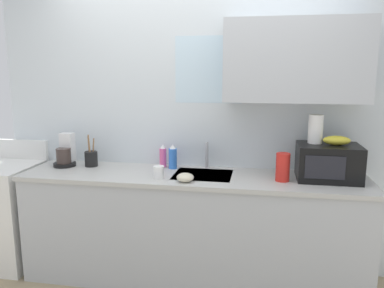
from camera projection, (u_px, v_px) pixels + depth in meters
The scene contains 14 objects.
kitchen_wall_assembly at pixel (216, 114), 3.24m from camera, with size 3.52×0.42×2.50m.
counter_unit at pixel (192, 227), 3.14m from camera, with size 2.75×0.63×0.90m.
sink_faucet at pixel (207, 155), 3.25m from camera, with size 0.03×0.03×0.22m, color #B2B5BA.
stove_range at pixel (4, 213), 3.44m from camera, with size 0.60×0.60×1.08m.
microwave at pixel (328, 162), 2.90m from camera, with size 0.46×0.35×0.27m.
banana_bunch at pixel (337, 140), 2.86m from camera, with size 0.20×0.11×0.07m, color gold.
paper_towel_roll at pixel (316, 129), 2.92m from camera, with size 0.11×0.11×0.22m, color white.
coffee_maker at pixel (66, 154), 3.34m from camera, with size 0.19×0.21×0.28m.
dish_soap_bottle_blue at pixel (173, 157), 3.24m from camera, with size 0.07×0.07×0.21m.
dish_soap_bottle_pink at pixel (163, 156), 3.29m from camera, with size 0.06×0.06×0.20m.
cereal_canister at pixel (283, 167), 2.87m from camera, with size 0.10×0.10×0.21m, color red.
mug_white at pixel (159, 172), 2.95m from camera, with size 0.08×0.08×0.10m, color white.
utensil_crock at pixel (91, 158), 3.32m from camera, with size 0.11×0.11×0.28m.
small_bowl at pixel (185, 177), 2.86m from camera, with size 0.13×0.13×0.07m, color beige.
Camera 1 is at (0.52, -2.91, 1.72)m, focal length 35.81 mm.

